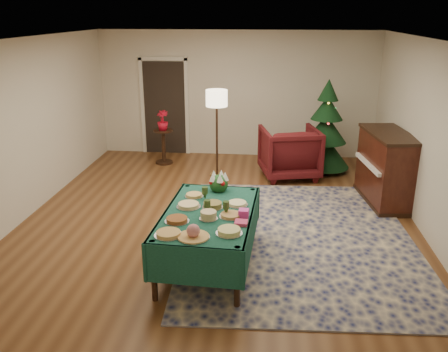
# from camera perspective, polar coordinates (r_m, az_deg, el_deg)

# --- Properties ---
(room_shell) EXTENTS (7.00, 7.00, 7.00)m
(room_shell) POSITION_cam_1_polar(r_m,az_deg,el_deg) (7.02, -0.61, 5.08)
(room_shell) COLOR #593319
(room_shell) RESTS_ON ground
(doorway) EXTENTS (1.08, 0.04, 2.16)m
(doorway) POSITION_cam_1_polar(r_m,az_deg,el_deg) (10.69, -7.16, 8.48)
(doorway) COLOR black
(doorway) RESTS_ON ground
(rug) EXTENTS (3.39, 4.34, 0.02)m
(rug) POSITION_cam_1_polar(r_m,az_deg,el_deg) (6.90, 8.90, -7.32)
(rug) COLOR #141B4B
(rug) RESTS_ON ground
(buffet_table) EXTENTS (1.20, 1.95, 0.74)m
(buffet_table) POSITION_cam_1_polar(r_m,az_deg,el_deg) (5.89, -1.84, -5.64)
(buffet_table) COLOR black
(buffet_table) RESTS_ON ground
(platter_0) EXTENTS (0.31, 0.31, 0.05)m
(platter_0) POSITION_cam_1_polar(r_m,az_deg,el_deg) (5.27, -6.70, -6.92)
(platter_0) COLOR silver
(platter_0) RESTS_ON buffet_table
(platter_1) EXTENTS (0.36, 0.36, 0.16)m
(platter_1) POSITION_cam_1_polar(r_m,az_deg,el_deg) (5.18, -3.72, -6.83)
(platter_1) COLOR silver
(platter_1) RESTS_ON buffet_table
(platter_2) EXTENTS (0.30, 0.30, 0.06)m
(platter_2) POSITION_cam_1_polar(r_m,az_deg,el_deg) (5.27, 0.62, -6.67)
(platter_2) COLOR silver
(platter_2) RESTS_ON buffet_table
(platter_3) EXTENTS (0.29, 0.29, 0.05)m
(platter_3) POSITION_cam_1_polar(r_m,az_deg,el_deg) (5.58, -5.69, -5.27)
(platter_3) COLOR silver
(platter_3) RESTS_ON buffet_table
(platter_4) EXTENTS (0.22, 0.22, 0.10)m
(platter_4) POSITION_cam_1_polar(r_m,az_deg,el_deg) (5.62, -1.88, -4.76)
(platter_4) COLOR silver
(platter_4) RESTS_ON buffet_table
(platter_5) EXTENTS (0.28, 0.28, 0.04)m
(platter_5) POSITION_cam_1_polar(r_m,az_deg,el_deg) (5.69, 0.82, -4.75)
(platter_5) COLOR silver
(platter_5) RESTS_ON buffet_table
(platter_6) EXTENTS (0.31, 0.31, 0.05)m
(platter_6) POSITION_cam_1_polar(r_m,az_deg,el_deg) (5.97, -4.28, -3.54)
(platter_6) COLOR silver
(platter_6) RESTS_ON buffet_table
(platter_7) EXTENTS (0.27, 0.27, 0.07)m
(platter_7) POSITION_cam_1_polar(r_m,az_deg,el_deg) (5.94, -1.37, -3.53)
(platter_7) COLOR silver
(platter_7) RESTS_ON buffet_table
(platter_8) EXTENTS (0.27, 0.27, 0.04)m
(platter_8) POSITION_cam_1_polar(r_m,az_deg,el_deg) (6.02, 1.60, -3.34)
(platter_8) COLOR silver
(platter_8) RESTS_ON buffet_table
(platter_9) EXTENTS (0.25, 0.25, 0.04)m
(platter_9) POSITION_cam_1_polar(r_m,az_deg,el_deg) (6.30, -3.63, -2.34)
(platter_9) COLOR silver
(platter_9) RESTS_ON buffet_table
(goblet_0) EXTENTS (0.08, 0.08, 0.17)m
(goblet_0) POSITION_cam_1_polar(r_m,az_deg,el_deg) (6.18, -2.31, -2.03)
(goblet_0) COLOR #2D471E
(goblet_0) RESTS_ON buffet_table
(goblet_1) EXTENTS (0.08, 0.08, 0.17)m
(goblet_1) POSITION_cam_1_polar(r_m,az_deg,el_deg) (5.72, 0.26, -3.83)
(goblet_1) COLOR #2D471E
(goblet_1) RESTS_ON buffet_table
(goblet_2) EXTENTS (0.08, 0.08, 0.17)m
(goblet_2) POSITION_cam_1_polar(r_m,az_deg,el_deg) (5.76, -2.02, -3.66)
(goblet_2) COLOR #2D471E
(goblet_2) RESTS_ON buffet_table
(napkin_stack) EXTENTS (0.15, 0.15, 0.04)m
(napkin_stack) POSITION_cam_1_polar(r_m,az_deg,el_deg) (5.50, 2.08, -5.64)
(napkin_stack) COLOR #D23A6D
(napkin_stack) RESTS_ON buffet_table
(gift_box) EXTENTS (0.12, 0.12, 0.10)m
(gift_box) POSITION_cam_1_polar(r_m,az_deg,el_deg) (5.67, 2.38, -4.52)
(gift_box) COLOR #F143B8
(gift_box) RESTS_ON buffet_table
(centerpiece) EXTENTS (0.27, 0.27, 0.30)m
(centerpiece) POSITION_cam_1_polar(r_m,az_deg,el_deg) (6.46, -0.64, -0.71)
(centerpiece) COLOR #1E4C1E
(centerpiece) RESTS_ON buffet_table
(armchair) EXTENTS (1.24, 1.19, 1.08)m
(armchair) POSITION_cam_1_polar(r_m,az_deg,el_deg) (9.22, 7.88, 3.13)
(armchair) COLOR #4D1013
(armchair) RESTS_ON ground
(floor_lamp) EXTENTS (0.41, 0.41, 1.68)m
(floor_lamp) POSITION_cam_1_polar(r_m,az_deg,el_deg) (8.97, -0.89, 8.71)
(floor_lamp) COLOR #A57F3F
(floor_lamp) RESTS_ON ground
(side_table) EXTENTS (0.40, 0.40, 0.72)m
(side_table) POSITION_cam_1_polar(r_m,az_deg,el_deg) (10.08, -7.27, 3.46)
(side_table) COLOR black
(side_table) RESTS_ON ground
(potted_plant) EXTENTS (0.23, 0.41, 0.23)m
(potted_plant) POSITION_cam_1_polar(r_m,az_deg,el_deg) (9.96, -7.39, 6.14)
(potted_plant) COLOR red
(potted_plant) RESTS_ON side_table
(christmas_tree) EXTENTS (1.08, 1.08, 1.84)m
(christmas_tree) POSITION_cam_1_polar(r_m,az_deg,el_deg) (9.62, 12.13, 5.36)
(christmas_tree) COLOR black
(christmas_tree) RESTS_ON ground
(piano) EXTENTS (0.82, 1.47, 1.21)m
(piano) POSITION_cam_1_polar(r_m,az_deg,el_deg) (8.31, 18.92, 0.82)
(piano) COLOR black
(piano) RESTS_ON ground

